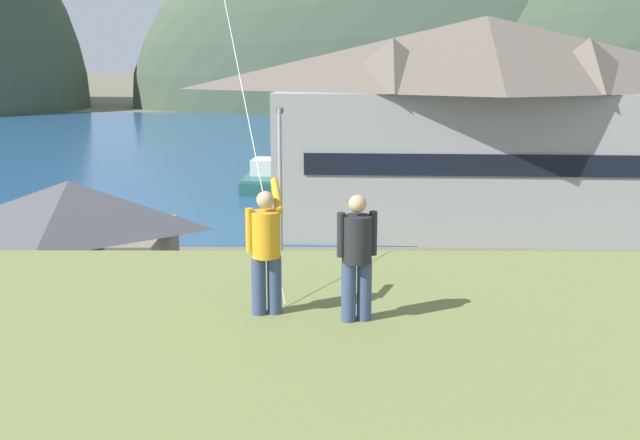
{
  "coord_description": "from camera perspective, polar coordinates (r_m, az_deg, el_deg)",
  "views": [
    {
      "loc": [
        -0.51,
        -19.29,
        9.87
      ],
      "look_at": [
        -0.7,
        9.0,
        3.45
      ],
      "focal_mm": 42.22,
      "sensor_mm": 36.0,
      "label": 1
    }
  ],
  "objects": [
    {
      "name": "ground_plane",
      "position": [
        21.67,
        1.76,
        -14.31
      ],
      "size": [
        600.0,
        600.0,
        0.0
      ],
      "primitive_type": "plane",
      "color": "#66604C"
    },
    {
      "name": "parking_lot_pad",
      "position": [
        26.2,
        1.5,
        -9.22
      ],
      "size": [
        40.0,
        20.0,
        0.1
      ],
      "primitive_type": "cube",
      "color": "slate",
      "rests_on": "ground"
    },
    {
      "name": "bay_water",
      "position": [
        79.9,
        0.75,
        5.71
      ],
      "size": [
        360.0,
        84.0,
        0.03
      ],
      "primitive_type": "cube",
      "color": "navy",
      "rests_on": "ground"
    },
    {
      "name": "far_hill_east_peak",
      "position": [
        138.55,
        13.71,
        8.35
      ],
      "size": [
        131.5,
        45.82,
        83.3
      ],
      "primitive_type": "ellipsoid",
      "color": "#42513D",
      "rests_on": "ground"
    },
    {
      "name": "harbor_lodge",
      "position": [
        42.41,
        12.24,
        7.51
      ],
      "size": [
        24.14,
        10.71,
        11.63
      ],
      "color": "#999E99",
      "rests_on": "ground"
    },
    {
      "name": "storage_shed_near_lot",
      "position": [
        28.0,
        -18.17,
        -2.44
      ],
      "size": [
        7.2,
        5.59,
        5.44
      ],
      "color": "#756B5B",
      "rests_on": "ground"
    },
    {
      "name": "wharf_dock",
      "position": [
        55.47,
        -0.26,
        2.91
      ],
      "size": [
        3.2,
        15.75,
        0.7
      ],
      "color": "#70604C",
      "rests_on": "ground"
    },
    {
      "name": "moored_boat_wharfside",
      "position": [
        55.39,
        -4.07,
        3.25
      ],
      "size": [
        3.28,
        8.34,
        2.16
      ],
      "color": "#23564C",
      "rests_on": "ground"
    },
    {
      "name": "parked_car_lone_by_shed",
      "position": [
        21.48,
        -7.04,
        -11.52
      ],
      "size": [
        4.33,
        2.32,
        1.82
      ],
      "color": "red",
      "rests_on": "parking_lot_pad"
    },
    {
      "name": "parked_car_mid_row_far",
      "position": [
        23.07,
        -19.26,
        -10.41
      ],
      "size": [
        4.25,
        2.15,
        1.82
      ],
      "color": "navy",
      "rests_on": "parking_lot_pad"
    },
    {
      "name": "parked_car_front_row_red",
      "position": [
        21.7,
        10.14,
        -11.36
      ],
      "size": [
        4.34,
        2.35,
        1.82
      ],
      "color": "navy",
      "rests_on": "parking_lot_pad"
    },
    {
      "name": "parked_car_front_row_end",
      "position": [
        26.9,
        1.0,
        -6.31
      ],
      "size": [
        4.34,
        2.34,
        1.82
      ],
      "color": "slate",
      "rests_on": "parking_lot_pad"
    },
    {
      "name": "parked_car_front_row_silver",
      "position": [
        28.66,
        18.21,
        -5.76
      ],
      "size": [
        4.33,
        2.31,
        1.82
      ],
      "color": "#B28923",
      "rests_on": "parking_lot_pad"
    },
    {
      "name": "parking_light_pole",
      "position": [
        30.39,
        -3.02,
        2.4
      ],
      "size": [
        0.24,
        0.78,
        7.51
      ],
      "color": "#ADADB2",
      "rests_on": "parking_lot_pad"
    },
    {
      "name": "person_kite_flyer",
      "position": [
        10.35,
        -4.13,
        -2.1
      ],
      "size": [
        0.52,
        0.69,
        1.86
      ],
      "color": "#384770",
      "rests_on": "grassy_hill_foreground"
    },
    {
      "name": "person_companion",
      "position": [
        10.07,
        2.82,
        -2.58
      ],
      "size": [
        0.54,
        0.4,
        1.74
      ],
      "color": "#384770",
      "rests_on": "grassy_hill_foreground"
    }
  ]
}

